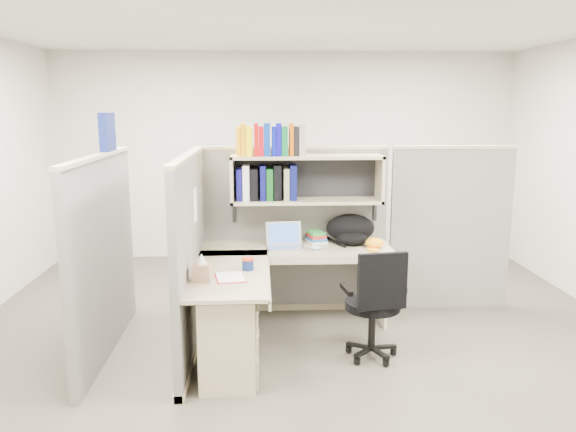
{
  "coord_description": "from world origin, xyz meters",
  "views": [
    {
      "loc": [
        -0.32,
        -4.44,
        1.99
      ],
      "look_at": [
        -0.09,
        0.25,
        1.08
      ],
      "focal_mm": 35.0,
      "sensor_mm": 36.0,
      "label": 1
    }
  ],
  "objects": [
    {
      "name": "tissue_box",
      "position": [
        -0.76,
        -0.43,
        0.83
      ],
      "size": [
        0.14,
        0.14,
        0.21
      ],
      "primitive_type": null,
      "rotation": [
        0.0,
        0.0,
        -0.06
      ],
      "color": "#A67A5E",
      "rests_on": "desk"
    },
    {
      "name": "desk",
      "position": [
        -0.41,
        -0.29,
        0.44
      ],
      "size": [
        1.74,
        1.75,
        0.73
      ],
      "color": "tan",
      "rests_on": "ground"
    },
    {
      "name": "laptop",
      "position": [
        -0.11,
        0.51,
        0.85
      ],
      "size": [
        0.36,
        0.36,
        0.23
      ],
      "primitive_type": null,
      "rotation": [
        0.0,
        0.0,
        0.1
      ],
      "color": "#AEAEB2",
      "rests_on": "desk"
    },
    {
      "name": "task_chair",
      "position": [
        0.56,
        -0.28,
        0.33
      ],
      "size": [
        0.51,
        0.47,
        0.92
      ],
      "color": "black",
      "rests_on": "ground"
    },
    {
      "name": "orange_cap",
      "position": [
        0.71,
        0.49,
        0.78
      ],
      "size": [
        0.23,
        0.25,
        0.09
      ],
      "primitive_type": null,
      "rotation": [
        0.0,
        0.0,
        -0.38
      ],
      "color": "#FE9F16",
      "rests_on": "desk"
    },
    {
      "name": "paper_cup",
      "position": [
        -0.01,
        0.73,
        0.78
      ],
      "size": [
        0.09,
        0.09,
        0.11
      ],
      "primitive_type": "cylinder",
      "rotation": [
        0.0,
        0.0,
        -0.25
      ],
      "color": "white",
      "rests_on": "desk"
    },
    {
      "name": "cubicle",
      "position": [
        -0.37,
        0.45,
        0.91
      ],
      "size": [
        3.79,
        1.84,
        1.95
      ],
      "color": "#60605B",
      "rests_on": "ground"
    },
    {
      "name": "snack_canister",
      "position": [
        -0.43,
        -0.16,
        0.78
      ],
      "size": [
        0.1,
        0.1,
        0.09
      ],
      "color": "navy",
      "rests_on": "desk"
    },
    {
      "name": "book_stack",
      "position": [
        0.2,
        0.74,
        0.78
      ],
      "size": [
        0.21,
        0.25,
        0.11
      ],
      "primitive_type": null,
      "rotation": [
        0.0,
        0.0,
        0.27
      ],
      "color": "gray",
      "rests_on": "desk"
    },
    {
      "name": "mouse",
      "position": [
        0.17,
        0.45,
        0.75
      ],
      "size": [
        0.12,
        0.1,
        0.04
      ],
      "primitive_type": "ellipsoid",
      "rotation": [
        0.0,
        0.0,
        0.32
      ],
      "color": "#98BFD8",
      "rests_on": "desk"
    },
    {
      "name": "backpack",
      "position": [
        0.52,
        0.66,
        0.87
      ],
      "size": [
        0.47,
        0.37,
        0.27
      ],
      "primitive_type": null,
      "rotation": [
        0.0,
        0.0,
        0.04
      ],
      "color": "black",
      "rests_on": "desk"
    },
    {
      "name": "loose_paper",
      "position": [
        -0.56,
        -0.35,
        0.73
      ],
      "size": [
        0.25,
        0.3,
        0.0
      ],
      "primitive_type": null,
      "rotation": [
        0.0,
        0.0,
        0.17
      ],
      "color": "silver",
      "rests_on": "desk"
    },
    {
      "name": "ground",
      "position": [
        0.0,
        0.0,
        0.0
      ],
      "size": [
        6.0,
        6.0,
        0.0
      ],
      "primitive_type": "plane",
      "color": "#36322A",
      "rests_on": "ground"
    },
    {
      "name": "room_shell",
      "position": [
        0.0,
        0.0,
        1.62
      ],
      "size": [
        6.0,
        6.0,
        6.0
      ],
      "color": "beige",
      "rests_on": "ground"
    }
  ]
}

